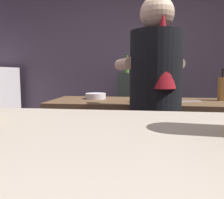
% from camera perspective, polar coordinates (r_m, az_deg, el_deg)
% --- Properties ---
extents(wall_back, '(5.20, 0.10, 2.70)m').
position_cam_1_polar(wall_back, '(3.49, 6.11, 9.66)').
color(wall_back, '#524556').
rests_on(wall_back, ground).
extents(prep_counter, '(2.10, 0.60, 0.92)m').
position_cam_1_polar(prep_counter, '(2.14, 14.27, -12.68)').
color(prep_counter, brown).
rests_on(prep_counter, ground).
extents(back_shelf, '(0.75, 0.36, 1.16)m').
position_cam_1_polar(back_shelf, '(3.25, 8.27, -3.77)').
color(back_shelf, '#333D36').
rests_on(back_shelf, ground).
extents(bartender, '(0.50, 0.55, 1.64)m').
position_cam_1_polar(bartender, '(1.57, 10.62, -1.12)').
color(bartender, '#253736').
rests_on(bartender, ground).
extents(mixing_bowl, '(0.19, 0.19, 0.05)m').
position_cam_1_polar(mixing_bowl, '(2.15, -4.04, 0.86)').
color(mixing_bowl, silver).
rests_on(mixing_bowl, prep_counter).
extents(chefs_knife, '(0.24, 0.10, 0.01)m').
position_cam_1_polar(chefs_knife, '(2.01, 17.98, -0.47)').
color(chefs_knife, silver).
rests_on(chefs_knife, prep_counter).
extents(bottle_vinegar, '(0.06, 0.06, 0.25)m').
position_cam_1_polar(bottle_vinegar, '(3.14, 3.68, 8.32)').
color(bottle_vinegar, '#50882D').
rests_on(bottle_vinegar, back_shelf).
extents(bottle_olive_oil, '(0.05, 0.05, 0.23)m').
position_cam_1_polar(bottle_olive_oil, '(3.27, 8.81, 8.06)').
color(bottle_olive_oil, '#438B37').
rests_on(bottle_olive_oil, back_shelf).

